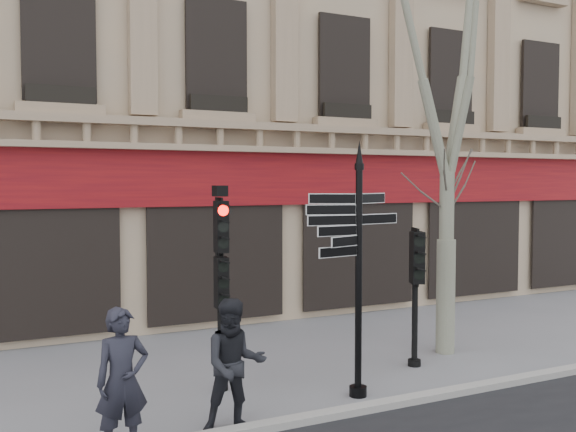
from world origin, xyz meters
The scene contains 9 objects.
ground centered at (0.00, 0.00, 0.00)m, with size 80.00×80.00×0.00m, color slate.
kerb centered at (0.00, -1.40, 0.06)m, with size 80.00×0.25×0.12m, color gray.
building centered at (0.00, 12.48, 8.99)m, with size 28.00×15.52×18.00m.
fingerpost centered at (0.39, -0.73, 2.81)m, with size 1.79×1.79×4.18m.
traffic_signal_main centered at (-1.52, 0.56, 2.18)m, with size 0.40×0.30×3.45m.
traffic_signal_secondary centered at (2.29, 0.27, 1.80)m, with size 0.52×0.45×2.58m.
plane_tree centered at (3.46, 0.77, 6.34)m, with size 3.40×3.40×9.04m.
pedestrian_a centered at (-3.54, -1.28, 0.95)m, with size 0.69×0.46×1.91m, color black.
pedestrian_b centered at (-1.96, -1.19, 0.94)m, with size 0.91×0.71×1.88m, color black.
Camera 1 is at (-5.22, -9.50, 3.50)m, focal length 40.00 mm.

